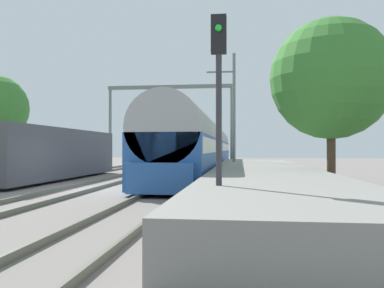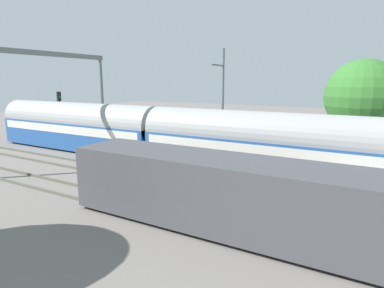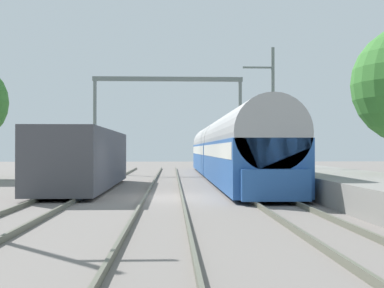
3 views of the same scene
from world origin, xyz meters
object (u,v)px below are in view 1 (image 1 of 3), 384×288
Objects in this scene: freight_car at (51,154)px; railway_signal_near at (219,90)px; passenger_train at (203,146)px; catenary_gantry at (170,109)px; railway_signal_far at (232,137)px; person_crossing at (222,157)px.

railway_signal_near reaches higher than freight_car.
passenger_train is 2.69× the size of catenary_gantry.
freight_car is at bearing -114.32° from railway_signal_far.
railway_signal_near is at bearing -77.50° from catenary_gantry.
catenary_gantry reaches higher than person_crossing.
passenger_train is at bearing -61.49° from catenary_gantry.
freight_car is 7.51× the size of person_crossing.
person_crossing is 7.42m from catenary_gantry.
railway_signal_near is 33.61m from railway_signal_far.
railway_signal_far is at bearing 81.43° from passenger_train.
person_crossing is (1.23, 4.43, -0.94)m from passenger_train.
catenary_gantry is at bearing -136.54° from railway_signal_far.
freight_car is 15.83m from railway_signal_near.
freight_car is 2.67× the size of railway_signal_near.
railway_signal_near reaches higher than railway_signal_far.
railway_signal_far is at bearing 43.46° from catenary_gantry.
passenger_train is 6.91× the size of railway_signal_far.
person_crossing is at bearing 55.68° from freight_car.
person_crossing is at bearing 92.45° from railway_signal_near.
person_crossing is at bearing -94.74° from railway_signal_far.
railway_signal_near is at bearing -49.92° from freight_car.
catenary_gantry is (-6.23, 28.08, 2.48)m from railway_signal_near.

